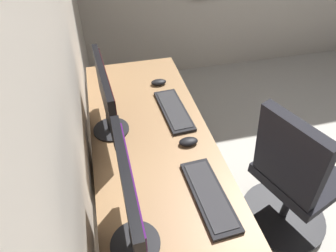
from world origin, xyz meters
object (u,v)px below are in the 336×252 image
at_px(mouse_spare, 188,142).
at_px(office_chair, 292,182).
at_px(drawer_pedestal, 153,194).
at_px(keyboard_spare, 174,110).
at_px(monitor_primary, 106,97).
at_px(monitor_secondary, 131,206).
at_px(keyboard_main, 209,195).
at_px(mouse_main, 159,82).

distance_m(mouse_spare, office_chair, 0.69).
distance_m(drawer_pedestal, keyboard_spare, 0.53).
xyz_separation_m(monitor_primary, office_chair, (-0.40, -0.98, -0.51)).
bearing_deg(monitor_secondary, drawer_pedestal, -17.44).
relative_size(monitor_secondary, keyboard_main, 1.15).
xyz_separation_m(monitor_primary, mouse_main, (0.40, -0.36, -0.22)).
xyz_separation_m(drawer_pedestal, mouse_main, (0.61, -0.18, 0.40)).
xyz_separation_m(drawer_pedestal, keyboard_spare, (0.29, -0.20, 0.39)).
height_order(drawer_pedestal, mouse_spare, mouse_spare).
distance_m(drawer_pedestal, mouse_spare, 0.45).
distance_m(monitor_secondary, mouse_main, 1.18).
height_order(keyboard_main, mouse_main, mouse_main).
height_order(drawer_pedestal, mouse_main, mouse_main).
relative_size(mouse_main, office_chair, 0.11).
relative_size(keyboard_main, keyboard_spare, 1.00).
bearing_deg(keyboard_spare, monitor_secondary, 155.51).
bearing_deg(mouse_main, monitor_secondary, 163.20).
xyz_separation_m(keyboard_main, keyboard_spare, (0.64, 0.00, 0.00)).
bearing_deg(keyboard_main, keyboard_spare, 0.02).
height_order(monitor_primary, keyboard_main, monitor_primary).
bearing_deg(drawer_pedestal, keyboard_spare, -34.86).
bearing_deg(drawer_pedestal, monitor_primary, 40.93).
bearing_deg(keyboard_spare, mouse_spare, -178.90).
relative_size(monitor_primary, mouse_spare, 5.36).
distance_m(monitor_primary, keyboard_main, 0.71).
height_order(drawer_pedestal, monitor_secondary, monitor_secondary).
relative_size(keyboard_main, mouse_spare, 4.10).
relative_size(monitor_primary, office_chair, 0.58).
height_order(monitor_primary, mouse_spare, monitor_primary).
height_order(keyboard_spare, office_chair, office_chair).
bearing_deg(office_chair, drawer_pedestal, 76.92).
relative_size(mouse_main, mouse_spare, 1.00).
height_order(drawer_pedestal, monitor_primary, monitor_primary).
xyz_separation_m(mouse_main, office_chair, (-0.79, -0.63, -0.29)).
bearing_deg(drawer_pedestal, mouse_spare, -89.85).
xyz_separation_m(keyboard_main, mouse_spare, (0.35, -0.01, 0.01)).
bearing_deg(monitor_primary, mouse_spare, -118.20).
relative_size(monitor_secondary, mouse_spare, 4.71).
relative_size(monitor_primary, keyboard_main, 1.31).
height_order(mouse_main, office_chair, office_chair).
distance_m(monitor_secondary, office_chair, 1.14).
bearing_deg(mouse_main, drawer_pedestal, 163.74).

